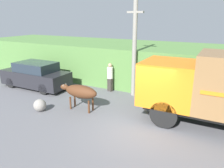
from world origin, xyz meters
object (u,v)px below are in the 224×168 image
object	(u,v)px
parked_suv	(36,75)
pedestrian_on_hill	(110,76)
utility_pole	(134,48)
roadside_rock	(40,105)
brown_cow	(80,92)

from	to	relation	value
parked_suv	pedestrian_on_hill	world-z (taller)	pedestrian_on_hill
parked_suv	utility_pole	xyz separation A→B (m)	(6.06, 1.59, 1.93)
pedestrian_on_hill	roadside_rock	bearing A→B (deg)	86.33
utility_pole	roadside_rock	xyz separation A→B (m)	(-3.11, -4.21, -2.43)
brown_cow	utility_pole	xyz separation A→B (m)	(1.48, 3.13, 1.80)
pedestrian_on_hill	parked_suv	bearing A→B (deg)	36.38
pedestrian_on_hill	utility_pole	world-z (taller)	utility_pole
parked_suv	utility_pole	bearing A→B (deg)	17.04
parked_suv	utility_pole	size ratio (longest dim) A/B	0.86
brown_cow	parked_suv	world-z (taller)	parked_suv
brown_cow	pedestrian_on_hill	bearing A→B (deg)	85.62
parked_suv	roadside_rock	xyz separation A→B (m)	(2.94, -2.62, -0.50)
utility_pole	roadside_rock	distance (m)	5.77
brown_cow	parked_suv	bearing A→B (deg)	156.03
utility_pole	brown_cow	bearing A→B (deg)	-115.20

